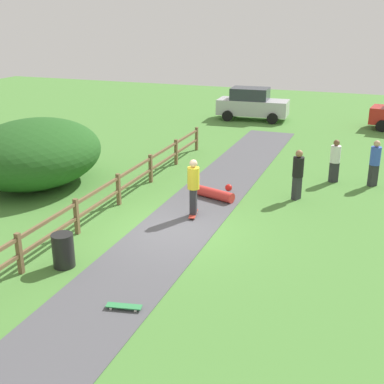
% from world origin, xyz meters
% --- Properties ---
extents(ground_plane, '(60.00, 60.00, 0.00)m').
position_xyz_m(ground_plane, '(0.00, 0.00, 0.00)').
color(ground_plane, '#4C8438').
extents(asphalt_path, '(2.40, 28.00, 0.02)m').
position_xyz_m(asphalt_path, '(0.00, 0.00, 0.01)').
color(asphalt_path, '#515156').
rests_on(asphalt_path, ground_plane).
extents(wooden_fence, '(0.12, 18.12, 1.10)m').
position_xyz_m(wooden_fence, '(-2.60, 0.00, 0.67)').
color(wooden_fence, brown).
rests_on(wooden_fence, ground_plane).
extents(bush_large, '(4.61, 5.53, 2.49)m').
position_xyz_m(bush_large, '(-6.50, 2.10, 1.24)').
color(bush_large, '#23561E').
rests_on(bush_large, ground_plane).
extents(trash_bin, '(0.56, 0.56, 0.90)m').
position_xyz_m(trash_bin, '(-1.80, -3.16, 0.45)').
color(trash_bin, black).
rests_on(trash_bin, ground_plane).
extents(skater_riding, '(0.45, 0.82, 1.88)m').
position_xyz_m(skater_riding, '(0.15, 1.18, 1.07)').
color(skater_riding, '#B23326').
rests_on(skater_riding, asphalt_path).
extents(skater_fallen, '(1.51, 1.34, 0.36)m').
position_xyz_m(skater_fallen, '(0.32, 2.98, 0.20)').
color(skater_fallen, red).
rests_on(skater_fallen, asphalt_path).
extents(skateboard_loose, '(0.82, 0.36, 0.08)m').
position_xyz_m(skateboard_loose, '(0.60, -4.43, 0.09)').
color(skateboard_loose, '#338C4C').
rests_on(skateboard_loose, asphalt_path).
extents(bystander_white, '(0.52, 0.52, 1.67)m').
position_xyz_m(bystander_white, '(3.99, 6.38, 0.91)').
color(bystander_white, '#2D2D33').
rests_on(bystander_white, ground_plane).
extents(bystander_black, '(0.51, 0.51, 1.78)m').
position_xyz_m(bystander_black, '(2.97, 3.94, 0.99)').
color(bystander_black, '#2D2D33').
rests_on(bystander_black, ground_plane).
extents(bystander_blue, '(0.54, 0.54, 1.76)m').
position_xyz_m(bystander_blue, '(5.42, 6.41, 0.97)').
color(bystander_blue, '#2D2D33').
rests_on(bystander_blue, ground_plane).
extents(parked_car_silver, '(4.29, 2.18, 1.92)m').
position_xyz_m(parked_car_silver, '(-1.92, 16.92, 0.96)').
color(parked_car_silver, '#B7B7BC').
rests_on(parked_car_silver, ground_plane).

